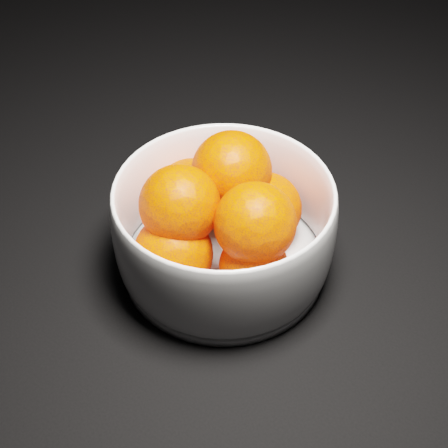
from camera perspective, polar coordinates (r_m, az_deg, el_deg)
The scene contains 2 objects.
bowl at distance 0.54m, azimuth 0.00°, elevation -0.36°, with size 0.19×0.19×0.09m.
orange_pile at distance 0.54m, azimuth -0.46°, elevation 1.05°, with size 0.16×0.16×0.11m.
Camera 1 is at (0.08, -0.57, 0.42)m, focal length 50.00 mm.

